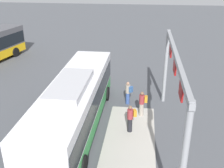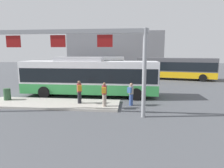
{
  "view_description": "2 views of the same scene",
  "coord_description": "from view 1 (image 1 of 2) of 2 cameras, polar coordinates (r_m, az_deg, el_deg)",
  "views": [
    {
      "loc": [
        -13.38,
        -3.78,
        8.94
      ],
      "look_at": [
        3.2,
        -1.72,
        1.67
      ],
      "focal_mm": 43.08,
      "sensor_mm": 36.0,
      "label": 1
    },
    {
      "loc": [
        3.73,
        -16.54,
        3.81
      ],
      "look_at": [
        2.02,
        -0.17,
        1.14
      ],
      "focal_mm": 30.77,
      "sensor_mm": 36.0,
      "label": 2
    }
  ],
  "objects": [
    {
      "name": "person_waiting_near",
      "position": [
        17.16,
        6.42,
        -4.03
      ],
      "size": [
        0.34,
        0.52,
        1.67
      ],
      "rotation": [
        0.0,
        0.0,
        1.58
      ],
      "color": "gray",
      "rests_on": "platform_curb"
    },
    {
      "name": "bus_main",
      "position": [
        15.61,
        -7.74,
        -3.89
      ],
      "size": [
        11.84,
        2.73,
        3.46
      ],
      "rotation": [
        0.0,
        0.0,
        -0.0
      ],
      "color": "green",
      "rests_on": "ground"
    },
    {
      "name": "platform_sign_gantry",
      "position": [
        13.78,
        12.95,
        1.07
      ],
      "size": [
        10.62,
        0.24,
        5.2
      ],
      "color": "gray",
      "rests_on": "ground"
    },
    {
      "name": "platform_curb",
      "position": [
        14.3,
        3.39,
        -14.82
      ],
      "size": [
        10.0,
        2.8,
        0.16
      ],
      "primitive_type": "cube",
      "color": "#B2ADA3",
      "rests_on": "ground"
    },
    {
      "name": "person_waiting_mid",
      "position": [
        15.49,
        3.96,
        -7.18
      ],
      "size": [
        0.49,
        0.6,
        1.67
      ],
      "rotation": [
        0.0,
        0.0,
        1.97
      ],
      "color": "black",
      "rests_on": "platform_curb"
    },
    {
      "name": "ground_plane",
      "position": [
        16.53,
        -7.39,
        -9.47
      ],
      "size": [
        120.0,
        120.0,
        0.0
      ],
      "primitive_type": "plane",
      "color": "#4C4F54"
    },
    {
      "name": "person_boarding",
      "position": [
        18.88,
        3.44,
        -1.77
      ],
      "size": [
        0.52,
        0.61,
        1.67
      ],
      "rotation": [
        0.0,
        0.0,
        1.06
      ],
      "color": "#334C8C",
      "rests_on": "ground"
    }
  ]
}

